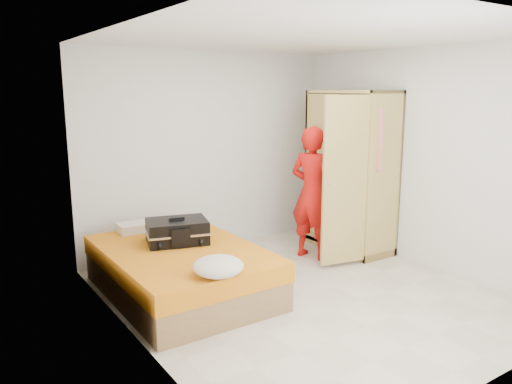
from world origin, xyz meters
TOP-DOWN VIEW (x-y plane):
  - room at (0.00, 0.00)m, footprint 4.00×4.02m
  - bed at (-1.05, 0.74)m, footprint 1.42×2.02m
  - wardrobe at (1.45, 0.86)m, footprint 1.16×1.20m
  - person at (0.84, 0.88)m, footprint 0.58×0.71m
  - suitcase at (-1.00, 0.93)m, footprint 0.75×0.62m
  - round_cushion at (-1.12, -0.16)m, footprint 0.45×0.45m
  - pillow at (-1.13, 1.59)m, footprint 0.56×0.30m

SIDE VIEW (x-z plane):
  - bed at x=-1.05m, z-range 0.00..0.50m
  - pillow at x=-1.13m, z-range 0.50..0.60m
  - round_cushion at x=-1.12m, z-range 0.50..0.67m
  - suitcase at x=-1.00m, z-range 0.48..0.76m
  - person at x=0.84m, z-range 0.00..1.67m
  - wardrobe at x=1.45m, z-range -0.05..2.05m
  - room at x=0.00m, z-range 0.00..2.60m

